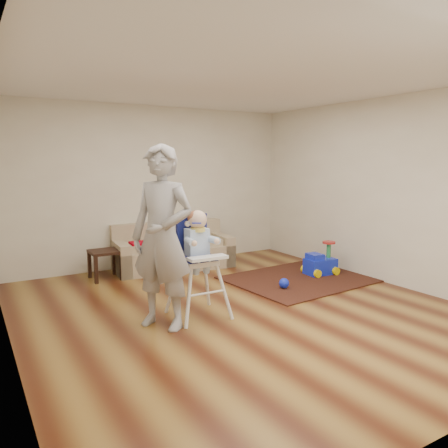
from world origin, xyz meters
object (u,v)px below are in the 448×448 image
ride_on_toy (321,258)px  side_table (105,265)px  toy_ball (284,283)px  adult (162,237)px  high_chair (198,265)px  sofa (173,246)px

ride_on_toy → side_table: bearing=158.0°
toy_ball → adult: adult is taller
high_chair → side_table: bearing=104.0°
sofa → side_table: 1.18m
side_table → toy_ball: side_table is taller
side_table → toy_ball: 2.71m
high_chair → adult: 0.61m
ride_on_toy → high_chair: 2.61m
ride_on_toy → toy_ball: ride_on_toy is taller
side_table → ride_on_toy: bearing=-27.0°
side_table → toy_ball: (1.99, -1.84, -0.13)m
side_table → adult: bearing=-90.0°
toy_ball → adult: (-1.99, -0.40, 0.89)m
side_table → toy_ball: bearing=-42.8°
ride_on_toy → adult: adult is taller
high_chair → adult: size_ratio=0.64×
side_table → ride_on_toy: ride_on_toy is taller
sofa → side_table: size_ratio=4.51×
adult → sofa: bearing=117.9°
sofa → toy_ball: 2.10m
sofa → toy_ball: sofa is taller
side_table → high_chair: 2.24m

